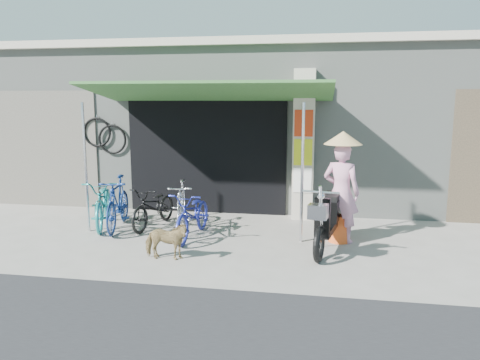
% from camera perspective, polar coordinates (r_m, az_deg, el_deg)
% --- Properties ---
extents(ground, '(80.00, 80.00, 0.00)m').
position_cam_1_polar(ground, '(7.52, 0.20, -8.85)').
color(ground, gray).
rests_on(ground, ground).
extents(bicycle_shop, '(12.30, 5.30, 3.66)m').
position_cam_1_polar(bicycle_shop, '(12.20, 4.24, 7.06)').
color(bicycle_shop, gray).
rests_on(bicycle_shop, ground).
extents(shop_pillar, '(0.42, 0.44, 3.00)m').
position_cam_1_polar(shop_pillar, '(9.53, 7.76, 4.22)').
color(shop_pillar, beige).
rests_on(shop_pillar, ground).
extents(awning, '(4.60, 1.88, 2.72)m').
position_cam_1_polar(awning, '(8.91, -3.84, 10.46)').
color(awning, '#2E5F2A').
rests_on(awning, ground).
extents(neighbour_left, '(2.60, 0.06, 2.60)m').
position_cam_1_polar(neighbour_left, '(11.50, -22.85, 3.49)').
color(neighbour_left, '#6B665B').
rests_on(neighbour_left, ground).
extents(bike_teal, '(1.15, 1.86, 0.92)m').
position_cam_1_polar(bike_teal, '(9.32, -16.26, -2.65)').
color(bike_teal, teal).
rests_on(bike_teal, ground).
extents(bike_blue, '(0.77, 1.70, 0.99)m').
position_cam_1_polar(bike_blue, '(9.04, -14.68, -2.74)').
color(bike_blue, navy).
rests_on(bike_blue, ground).
extents(bike_black, '(0.77, 1.58, 0.80)m').
position_cam_1_polar(bike_black, '(9.04, -10.42, -3.21)').
color(bike_black, black).
rests_on(bike_black, ground).
extents(bike_silver, '(0.73, 1.58, 0.91)m').
position_cam_1_polar(bike_silver, '(8.75, -7.14, -3.16)').
color(bike_silver, '#B4B3B8').
rests_on(bike_silver, ground).
extents(bike_navy, '(0.66, 1.64, 0.84)m').
position_cam_1_polar(bike_navy, '(8.25, -5.71, -4.17)').
color(bike_navy, navy).
rests_on(bike_navy, ground).
extents(street_dog, '(0.71, 0.34, 0.59)m').
position_cam_1_polar(street_dog, '(7.21, -9.02, -7.34)').
color(street_dog, '#976750').
rests_on(street_dog, ground).
extents(moped, '(0.64, 1.90, 1.08)m').
position_cam_1_polar(moped, '(7.74, 10.68, -4.68)').
color(moped, black).
rests_on(moped, ground).
extents(nun, '(0.72, 0.64, 1.89)m').
position_cam_1_polar(nun, '(8.06, 12.24, -1.02)').
color(nun, pink).
rests_on(nun, ground).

